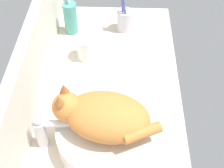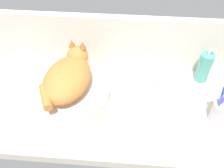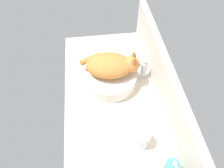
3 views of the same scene
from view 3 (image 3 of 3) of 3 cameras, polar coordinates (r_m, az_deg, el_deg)
name	(u,v)px [view 3 (image 3 of 3)]	position (r cm, az deg, el deg)	size (l,w,h in cm)	color
ground_plane	(115,106)	(118.81, 0.77, -5.70)	(116.68, 53.37, 4.00)	beige
backsplash_panel	(165,84)	(111.99, 13.58, -0.12)	(116.68, 3.60, 25.08)	silver
sink_basin	(109,77)	(123.63, -0.74, 1.87)	(31.34, 31.34, 7.63)	silver
cat	(112,65)	(116.57, -0.12, 4.96)	(20.89, 31.62, 14.00)	orange
faucet	(142,68)	(124.70, 7.91, 4.19)	(3.61, 11.85, 13.60)	silver
water_glass	(141,139)	(103.74, 7.71, -14.09)	(7.50, 7.50, 9.08)	white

